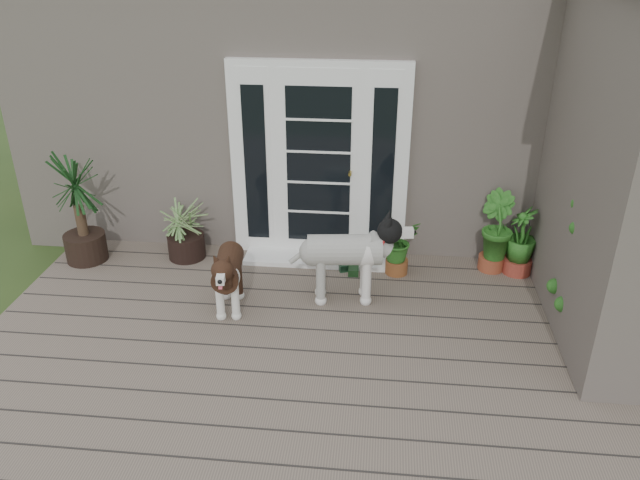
# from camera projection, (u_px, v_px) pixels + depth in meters

# --- Properties ---
(deck) EXTENTS (6.20, 4.60, 0.12)m
(deck) POSITION_uv_depth(u_px,v_px,m) (315.00, 381.00, 5.22)
(deck) COLOR #6B5B4C
(deck) RESTS_ON ground
(house_main) EXTENTS (7.40, 4.00, 3.10)m
(house_main) POSITION_uv_depth(u_px,v_px,m) (350.00, 87.00, 8.34)
(house_main) COLOR #665E54
(house_main) RESTS_ON ground
(door_unit) EXTENTS (1.90, 0.14, 2.15)m
(door_unit) POSITION_uv_depth(u_px,v_px,m) (319.00, 163.00, 6.69)
(door_unit) COLOR white
(door_unit) RESTS_ON deck
(door_step) EXTENTS (1.60, 0.40, 0.05)m
(door_step) POSITION_uv_depth(u_px,v_px,m) (317.00, 258.00, 6.98)
(door_step) COLOR white
(door_step) RESTS_ON deck
(brindle_dog) EXTENTS (0.44, 0.84, 0.67)m
(brindle_dog) POSITION_uv_depth(u_px,v_px,m) (229.00, 278.00, 5.96)
(brindle_dog) COLOR #402517
(brindle_dog) RESTS_ON deck
(white_dog) EXTENTS (1.01, 0.52, 0.80)m
(white_dog) POSITION_uv_depth(u_px,v_px,m) (344.00, 263.00, 6.09)
(white_dog) COLOR silver
(white_dog) RESTS_ON deck
(spider_plant) EXTENTS (0.82, 0.82, 0.73)m
(spider_plant) POSITION_uv_depth(u_px,v_px,m) (185.00, 227.00, 6.90)
(spider_plant) COLOR #93B972
(spider_plant) RESTS_ON deck
(yucca) EXTENTS (1.12, 1.12, 1.23)m
(yucca) POSITION_uv_depth(u_px,v_px,m) (79.00, 209.00, 6.74)
(yucca) COLOR black
(yucca) RESTS_ON deck
(herb_a) EXTENTS (0.57, 0.57, 0.54)m
(herb_a) POSITION_uv_depth(u_px,v_px,m) (397.00, 250.00, 6.62)
(herb_a) COLOR #18551D
(herb_a) RESTS_ON deck
(herb_b) EXTENTS (0.58, 0.58, 0.66)m
(herb_b) POSITION_uv_depth(u_px,v_px,m) (494.00, 242.00, 6.67)
(herb_b) COLOR #2C601B
(herb_b) RESTS_ON deck
(herb_c) EXTENTS (0.41, 0.41, 0.61)m
(herb_c) POSITION_uv_depth(u_px,v_px,m) (520.00, 247.00, 6.61)
(herb_c) COLOR #2C651D
(herb_c) RESTS_ON deck
(sapling) EXTENTS (0.63, 0.63, 1.63)m
(sapling) POSITION_uv_depth(u_px,v_px,m) (586.00, 250.00, 5.43)
(sapling) COLOR #1C5117
(sapling) RESTS_ON deck
(clog_left) EXTENTS (0.26, 0.36, 0.10)m
(clog_left) POSITION_uv_depth(u_px,v_px,m) (342.00, 262.00, 6.84)
(clog_left) COLOR black
(clog_left) RESTS_ON deck
(clog_right) EXTENTS (0.16, 0.33, 0.10)m
(clog_right) POSITION_uv_depth(u_px,v_px,m) (354.00, 267.00, 6.75)
(clog_right) COLOR black
(clog_right) RESTS_ON deck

